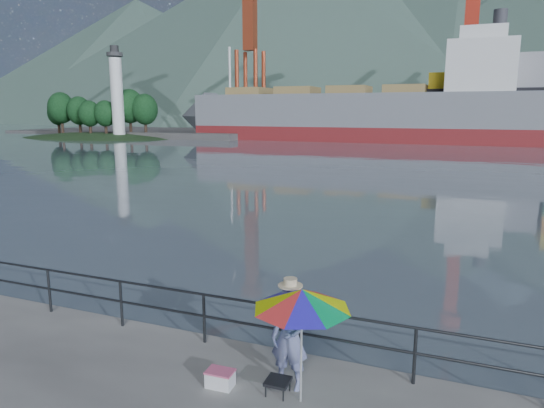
{
  "coord_description": "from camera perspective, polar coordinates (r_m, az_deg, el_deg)",
  "views": [
    {
      "loc": [
        5.54,
        -6.08,
        4.52
      ],
      "look_at": [
        0.72,
        6.0,
        2.0
      ],
      "focal_mm": 32.0,
      "sensor_mm": 36.0,
      "label": 1
    }
  ],
  "objects": [
    {
      "name": "harbor_water",
      "position": [
        136.27,
        19.62,
        8.45
      ],
      "size": [
        500.0,
        280.0,
        0.0
      ],
      "primitive_type": "cube",
      "color": "slate",
      "rests_on": "ground"
    },
    {
      "name": "far_dock",
      "position": [
        99.29,
        24.51,
        7.39
      ],
      "size": [
        200.0,
        40.0,
        0.4
      ],
      "primitive_type": "cube",
      "color": "#514F4C",
      "rests_on": "ground"
    },
    {
      "name": "guardrail",
      "position": [
        10.36,
        -12.91,
        -12.04
      ],
      "size": [
        22.0,
        0.06,
        1.03
      ],
      "color": "#2D3033",
      "rests_on": "ground"
    },
    {
      "name": "lighthouse_islet",
      "position": [
        91.18,
        -20.05,
        7.64
      ],
      "size": [
        48.0,
        26.4,
        19.2
      ],
      "color": "#263F1E",
      "rests_on": "ground"
    },
    {
      "name": "fisherman",
      "position": [
        8.21,
        2.13,
        -15.44
      ],
      "size": [
        0.65,
        0.44,
        1.74
      ],
      "primitive_type": "imported",
      "rotation": [
        0.0,
        0.0,
        0.03
      ],
      "color": "navy",
      "rests_on": "ground"
    },
    {
      "name": "beach_umbrella",
      "position": [
        7.49,
        3.53,
        -11.13
      ],
      "size": [
        1.54,
        1.54,
        1.87
      ],
      "color": "white",
      "rests_on": "ground"
    },
    {
      "name": "folding_stool",
      "position": [
        8.37,
        0.69,
        -20.67
      ],
      "size": [
        0.39,
        0.39,
        0.25
      ],
      "color": "black",
      "rests_on": "ground"
    },
    {
      "name": "cooler_bag",
      "position": [
        8.6,
        -6.11,
        -19.82
      ],
      "size": [
        0.45,
        0.31,
        0.25
      ],
      "primitive_type": "cube",
      "rotation": [
        0.0,
        0.0,
        0.04
      ],
      "color": "silver",
      "rests_on": "ground"
    },
    {
      "name": "fishing_rod",
      "position": [
        9.66,
        4.92,
        -16.97
      ],
      "size": [
        0.58,
        1.61,
        1.2
      ],
      "primitive_type": "cylinder",
      "rotation": [
        0.96,
        0.0,
        -0.34
      ],
      "color": "black",
      "rests_on": "ground"
    },
    {
      "name": "bulk_carrier",
      "position": [
        77.48,
        11.64,
        10.45
      ],
      "size": [
        53.08,
        9.19,
        14.5
      ],
      "color": "maroon",
      "rests_on": "ground"
    }
  ]
}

